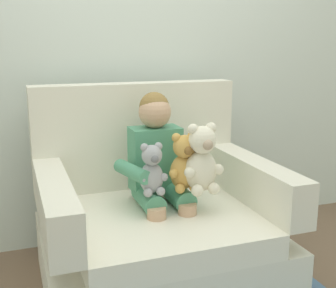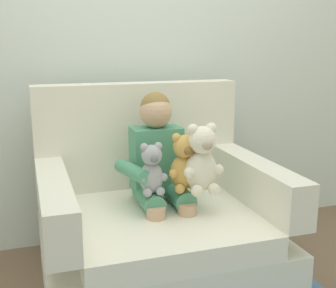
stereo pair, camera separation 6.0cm
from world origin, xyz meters
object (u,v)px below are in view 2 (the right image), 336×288
at_px(plush_grey, 152,170).
at_px(plush_cream, 202,161).
at_px(armchair, 156,224).
at_px(plush_honey, 184,164).
at_px(seated_child, 160,164).

bearing_deg(plush_grey, plush_cream, -15.99).
xyz_separation_m(armchair, plush_honey, (0.11, -0.11, 0.35)).
relative_size(armchair, plush_honey, 3.99).
distance_m(seated_child, plush_grey, 0.17).
height_order(armchair, seated_child, armchair).
height_order(plush_cream, plush_grey, plush_cream).
bearing_deg(seated_child, plush_honey, -54.99).
bearing_deg(plush_cream, plush_grey, 157.38).
height_order(armchair, plush_grey, armchair).
xyz_separation_m(armchair, seated_child, (0.03, 0.03, 0.32)).
xyz_separation_m(armchair, plush_cream, (0.18, -0.17, 0.38)).
bearing_deg(plush_cream, seated_child, 118.08).
bearing_deg(plush_honey, armchair, 116.68).
bearing_deg(plush_cream, armchair, 128.34).
xyz_separation_m(plush_honey, plush_grey, (-0.17, -0.00, -0.02)).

